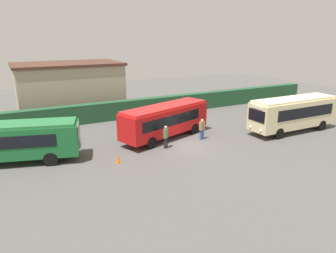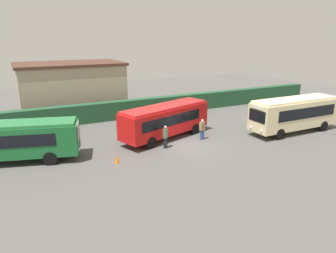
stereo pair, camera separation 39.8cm
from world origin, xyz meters
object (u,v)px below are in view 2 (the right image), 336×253
Objects in this scene: person_right at (202,129)px; bus_green at (5,140)px; person_center at (165,136)px; person_far at (253,120)px; bus_red at (166,119)px; person_left at (41,131)px; traffic_cone at (117,159)px; bus_cream at (294,113)px.

bus_green is at bearing 70.07° from person_right.
person_center is at bearing 84.83° from person_right.
bus_green is at bearing -33.88° from person_far.
bus_red is 10.77m from person_left.
person_right is 3.11× the size of traffic_cone.
person_far is at bearing -26.99° from bus_red.
person_center is at bearing -24.26° from person_far.
person_left is 19.76m from person_far.
traffic_cone is (-5.75, -3.55, -1.44)m from bus_red.
bus_cream is 3.82m from person_far.
traffic_cone is (-8.44, -1.68, -0.68)m from person_right.
bus_red reaches higher than person_left.
person_right is 8.63m from traffic_cone.
person_left is at bearing -44.39° from person_far.
person_far is (10.19, 0.95, -0.12)m from person_center.
bus_cream is at bearing 107.74° from person_far.
bus_green is 4.44m from person_left.
person_center is (-1.19, -2.35, -0.73)m from bus_red.
bus_red reaches higher than person_far.
bus_cream is 5.00× the size of person_right.
bus_green is at bearing 36.19° from person_center.
traffic_cone is at bearing -21.27° from person_far.
bus_red is 0.99× the size of bus_cream.
person_left is 1.00× the size of person_center.
bus_red is 4.86× the size of person_center.
person_far is (21.85, -1.65, -0.83)m from bus_green.
bus_red is at bearing 25.84° from person_left.
person_left is 13.93m from person_right.
person_far is (9.00, -1.40, -0.84)m from bus_red.
bus_red is at bearing -68.14° from person_center.
person_center is 1.02× the size of person_right.
person_center is at bearing -6.40° from bus_cream.
bus_green reaches higher than traffic_cone.
traffic_cone is at bearing 89.10° from person_right.
bus_red is at bearing -17.96° from bus_cream.
bus_green is 1.14× the size of bus_red.
person_left reaches higher than person_center.
bus_green is 24.91m from bus_cream.
person_far is at bearing -42.23° from bus_cream.
bus_green is at bearing -83.14° from person_left.
bus_red reaches higher than person_center.
person_far is (19.10, -5.06, -0.13)m from person_left.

